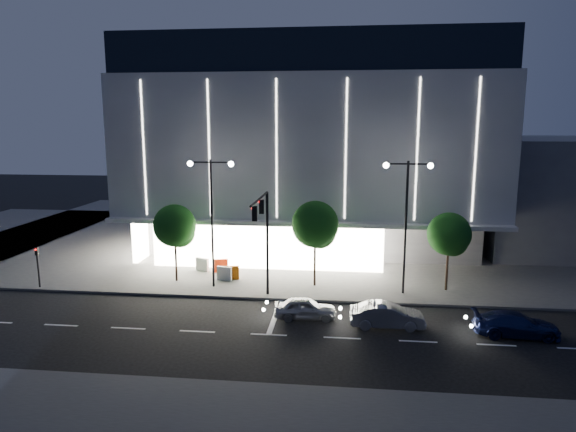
% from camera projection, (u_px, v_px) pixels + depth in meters
% --- Properties ---
extents(ground, '(160.00, 160.00, 0.00)m').
position_uv_depth(ground, '(238.00, 323.00, 29.68)').
color(ground, black).
rests_on(ground, ground).
extents(sidewalk_museum, '(70.00, 40.00, 0.15)m').
position_uv_depth(sidewalk_museum, '(334.00, 235.00, 52.59)').
color(sidewalk_museum, '#474747').
rests_on(sidewalk_museum, ground).
extents(museum, '(30.00, 25.80, 18.00)m').
position_uv_depth(museum, '(314.00, 145.00, 49.51)').
color(museum, '#4C4C51').
rests_on(museum, ground).
extents(annex_building, '(16.00, 20.00, 10.00)m').
position_uv_depth(annex_building, '(553.00, 190.00, 49.42)').
color(annex_building, '#4C4C51').
rests_on(annex_building, ground).
extents(traffic_mast, '(0.33, 5.89, 7.07)m').
position_uv_depth(traffic_mast, '(264.00, 227.00, 31.93)').
color(traffic_mast, black).
rests_on(traffic_mast, ground).
extents(street_lamp_west, '(3.16, 0.36, 9.00)m').
position_uv_depth(street_lamp_west, '(212.00, 204.00, 34.81)').
color(street_lamp_west, black).
rests_on(street_lamp_west, ground).
extents(street_lamp_east, '(3.16, 0.36, 9.00)m').
position_uv_depth(street_lamp_east, '(406.00, 208.00, 33.39)').
color(street_lamp_east, black).
rests_on(street_lamp_east, ground).
extents(ped_signal_far, '(0.22, 0.24, 3.00)m').
position_uv_depth(ped_signal_far, '(38.00, 263.00, 35.37)').
color(ped_signal_far, black).
rests_on(ped_signal_far, ground).
extents(tree_left, '(3.02, 3.02, 5.72)m').
position_uv_depth(tree_left, '(175.00, 228.00, 36.47)').
color(tree_left, black).
rests_on(tree_left, ground).
extents(tree_mid, '(3.25, 3.25, 6.15)m').
position_uv_depth(tree_mid, '(316.00, 227.00, 35.33)').
color(tree_mid, black).
rests_on(tree_mid, ground).
extents(tree_right, '(2.91, 2.91, 5.51)m').
position_uv_depth(tree_right, '(449.00, 236.00, 34.43)').
color(tree_right, black).
rests_on(tree_right, ground).
extents(car_lead, '(3.77, 1.75, 1.25)m').
position_uv_depth(car_lead, '(305.00, 308.00, 30.23)').
color(car_lead, '#94979B').
rests_on(car_lead, ground).
extents(car_second, '(4.21, 1.55, 1.38)m').
position_uv_depth(car_second, '(387.00, 315.00, 28.93)').
color(car_second, gray).
rests_on(car_second, ground).
extents(car_third, '(4.55, 1.98, 1.30)m').
position_uv_depth(car_third, '(516.00, 324.00, 27.75)').
color(car_third, '#141C4D').
rests_on(car_third, ground).
extents(barrier_a, '(1.13, 0.45, 1.00)m').
position_uv_depth(barrier_a, '(232.00, 273.00, 37.33)').
color(barrier_a, '#CD5F0B').
rests_on(barrier_a, sidewalk_museum).
extents(barrier_b, '(1.11, 0.66, 1.00)m').
position_uv_depth(barrier_b, '(202.00, 264.00, 39.54)').
color(barrier_b, silver).
rests_on(barrier_b, sidewalk_museum).
extents(barrier_c, '(1.13, 0.53, 1.00)m').
position_uv_depth(barrier_c, '(221.00, 266.00, 39.20)').
color(barrier_c, red).
rests_on(barrier_c, sidewalk_museum).
extents(barrier_d, '(1.13, 0.44, 1.00)m').
position_uv_depth(barrier_d, '(224.00, 273.00, 37.17)').
color(barrier_d, silver).
rests_on(barrier_d, sidewalk_museum).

